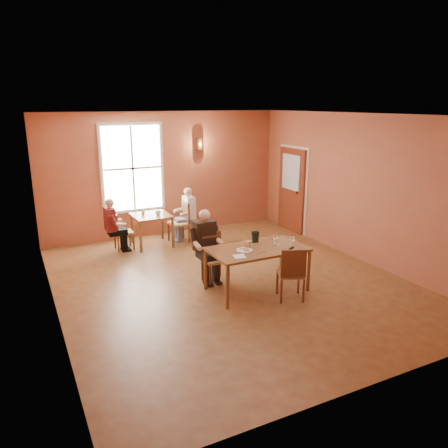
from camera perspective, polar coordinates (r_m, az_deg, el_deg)
name	(u,v)px	position (r m, az deg, el deg)	size (l,w,h in m)	color
ground	(229,281)	(8.17, 0.63, -7.45)	(6.00, 7.00, 0.01)	brown
wall_back	(165,174)	(10.88, -7.78, 6.49)	(6.00, 0.04, 3.00)	brown
wall_front	(377,267)	(4.97, 19.35, -5.30)	(6.00, 0.04, 3.00)	brown
wall_left	(47,222)	(6.92, -22.07, 0.22)	(0.04, 7.00, 3.00)	brown
wall_right	(359,188)	(9.42, 17.20, 4.52)	(0.04, 7.00, 3.00)	brown
ceiling	(229,115)	(7.52, 0.70, 14.09)	(6.00, 7.00, 0.04)	white
window	(133,168)	(10.58, -11.86, 7.14)	(1.36, 0.10, 1.96)	white
door	(291,190)	(11.22, 8.76, 4.38)	(0.12, 1.04, 2.10)	maroon
wall_sconce	(199,144)	(11.02, -3.24, 10.39)	(0.16, 0.16, 0.28)	brown
main_table	(257,269)	(7.67, 4.32, -5.91)	(1.66, 0.93, 0.78)	brown
chair_diner_main	(215,259)	(7.97, -1.17, -4.55)	(0.40, 0.40, 0.91)	#5C3012
diner_main	(216,249)	(7.88, -1.08, -3.32)	(0.51, 0.51, 1.29)	#392219
chair_empty	(291,273)	(7.40, 8.70, -6.29)	(0.41, 0.41, 0.93)	#612D1A
plate_food	(244,250)	(7.38, 2.69, -3.40)	(0.28, 0.28, 0.04)	white
sandwich	(248,245)	(7.52, 3.11, -2.76)	(0.09, 0.08, 0.10)	#D9B877
goblet_a	(275,238)	(7.79, 6.74, -1.88)	(0.07, 0.07, 0.19)	white
goblet_b	(292,240)	(7.74, 8.85, -2.08)	(0.07, 0.07, 0.19)	silver
goblet_c	(276,244)	(7.52, 6.87, -2.56)	(0.07, 0.07, 0.18)	silver
menu_stand	(255,237)	(7.81, 4.11, -1.69)	(0.12, 0.06, 0.20)	black
knife	(261,253)	(7.32, 4.90, -3.75)	(0.20, 0.02, 0.00)	silver
napkin	(239,256)	(7.12, 2.02, -4.24)	(0.19, 0.19, 0.01)	white
sunglasses	(292,248)	(7.58, 8.83, -3.14)	(0.13, 0.04, 0.02)	black
second_table	(152,230)	(10.16, -9.40, -0.80)	(0.83, 0.83, 0.73)	brown
chair_diner_white	(178,222)	(10.33, -5.98, 0.21)	(0.42, 0.42, 0.94)	#3C1D0C
diner_white	(179,217)	(10.30, -5.85, 0.97)	(0.49, 0.49, 1.22)	white
chair_diner_maroon	(124,231)	(9.99, -12.97, -0.93)	(0.38, 0.38, 0.85)	#4C2412
diner_maroon	(122,224)	(9.94, -13.20, -0.06)	(0.47, 0.47, 1.17)	maroon
cup_a	(158,213)	(10.00, -8.62, 1.42)	(0.12, 0.12, 0.09)	white
cup_b	(143,213)	(10.10, -10.53, 1.48)	(0.10, 0.10, 0.09)	silver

